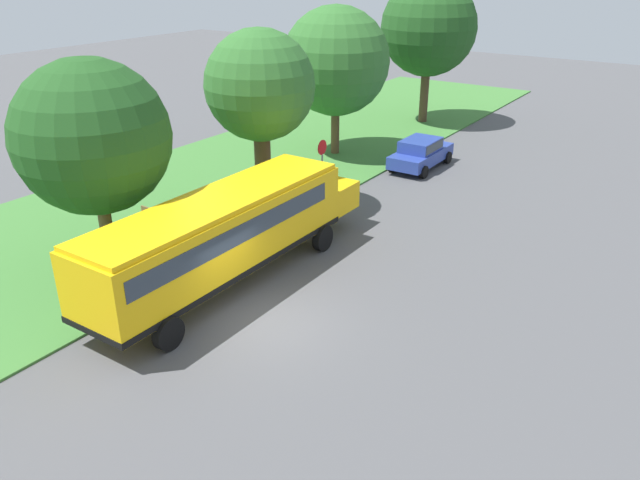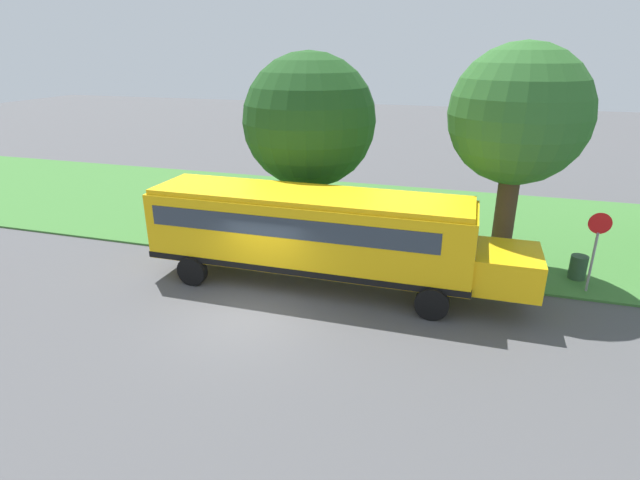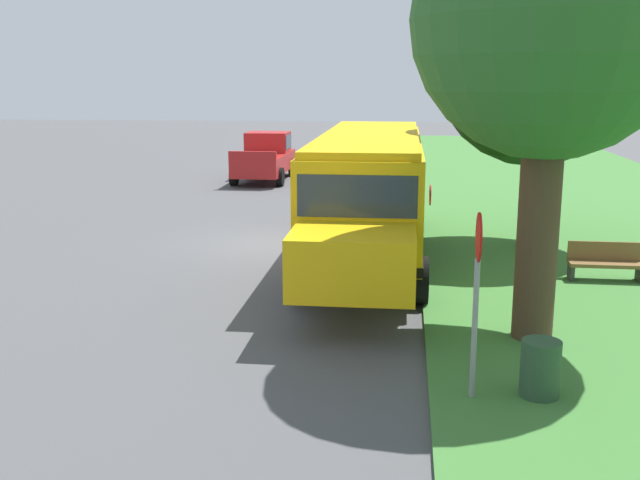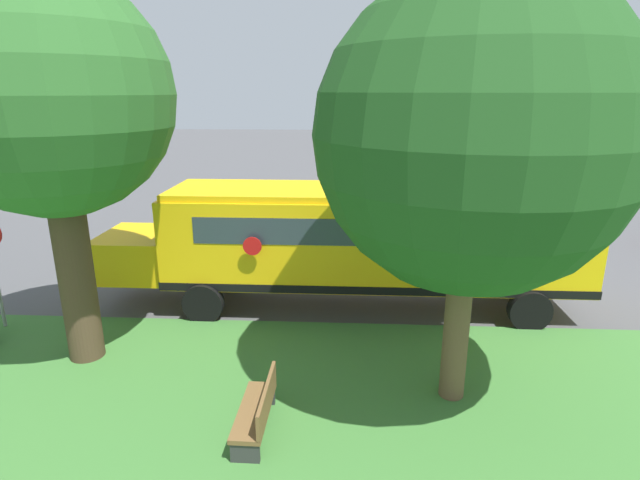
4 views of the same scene
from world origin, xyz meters
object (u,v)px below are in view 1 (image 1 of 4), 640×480
Objects in this scene: oak_tree_beside_bus at (96,140)px; park_bench at (159,219)px; trash_bin at (303,186)px; stop_sign at (322,162)px; oak_tree_roadside_mid at (259,87)px; oak_tree_far_end at (340,62)px; school_bus at (226,231)px; oak_tree_across_road at (428,28)px; car_blue_nearest at (421,152)px.

oak_tree_beside_bus reaches higher than park_bench.
park_bench is at bearing -110.95° from trash_bin.
oak_tree_roadside_mid is at bearing -116.12° from stop_sign.
trash_bin is at bearing 81.93° from oak_tree_roadside_mid.
oak_tree_beside_bus is 7.55m from oak_tree_roadside_mid.
oak_tree_far_end reaches higher than park_bench.
oak_tree_beside_bus is 2.70× the size of stop_sign.
school_bus is at bearing -18.74° from park_bench.
oak_tree_across_road reaches higher than oak_tree_roadside_mid.
oak_tree_far_end is at bearing 108.62° from school_bus.
school_bus is 25.02m from oak_tree_across_road.
park_bench is (-0.32, -13.19, -4.59)m from oak_tree_far_end.
car_blue_nearest is at bearing 90.36° from school_bus.
car_blue_nearest is at bearing 76.80° from oak_tree_beside_bus.
school_bus is 4.53× the size of stop_sign.
oak_tree_roadside_mid is 18.43m from oak_tree_across_road.
trash_bin is (0.36, 2.53, -4.92)m from oak_tree_roadside_mid.
oak_tree_far_end is (-1.85, 9.11, -0.31)m from oak_tree_roadside_mid.
park_bench reaches higher than trash_bin.
school_bus is at bearing -79.92° from oak_tree_across_road.
trash_bin is (2.21, -6.57, -4.61)m from oak_tree_far_end.
school_bus reaches higher than stop_sign.
stop_sign is (-1.80, -6.61, 0.86)m from car_blue_nearest.
trash_bin is at bearing 69.05° from park_bench.
stop_sign is (1.31, 2.68, -3.64)m from oak_tree_roadside_mid.
trash_bin is (1.18, 10.01, -4.28)m from oak_tree_beside_bus.
oak_tree_far_end is (-5.06, 15.02, 3.14)m from school_bus.
oak_tree_roadside_mid is 4.70m from stop_sign.
school_bus is 9.03m from trash_bin.
oak_tree_roadside_mid reaches higher than park_bench.
trash_bin is (-2.85, 8.44, -1.47)m from school_bus.
oak_tree_beside_bus reaches higher than stop_sign.
school_bus is at bearing 21.27° from oak_tree_beside_bus.
school_bus is 2.82× the size of car_blue_nearest.
car_blue_nearest is 0.59× the size of oak_tree_beside_bus.
stop_sign is at bearing -105.23° from car_blue_nearest.
school_bus reaches higher than trash_bin.
oak_tree_roadside_mid reaches higher than school_bus.
oak_tree_beside_bus is 25.90m from oak_tree_across_road.
car_blue_nearest is (-0.09, 15.20, -1.05)m from school_bus.
oak_tree_beside_bus is at bearing -103.20° from car_blue_nearest.
oak_tree_across_road reaches higher than oak_tree_far_end.
oak_tree_beside_bus is at bearing -89.36° from oak_tree_across_road.
car_blue_nearest is 1.61× the size of stop_sign.
oak_tree_roadside_mid reaches higher than trash_bin.
oak_tree_beside_bus is at bearing -101.86° from stop_sign.
oak_tree_across_road reaches higher than trash_bin.
oak_tree_far_end reaches higher than oak_tree_beside_bus.
school_bus is 1.56× the size of oak_tree_far_end.
oak_tree_far_end is at bearing 101.49° from oak_tree_roadside_mid.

